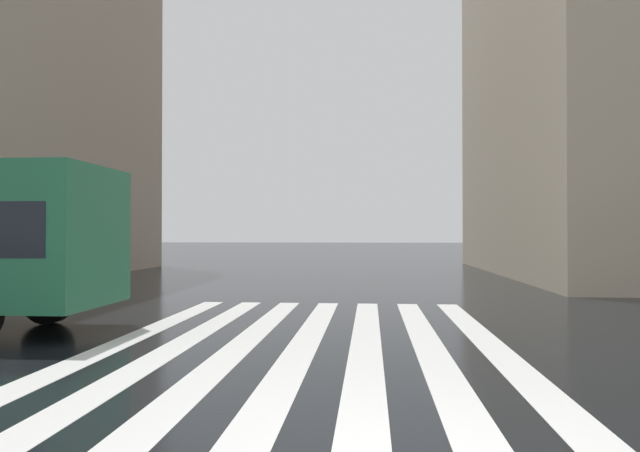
# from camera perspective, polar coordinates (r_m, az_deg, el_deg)

# --- Properties ---
(zebra_crossing) EXTENTS (13.00, 6.50, 0.01)m
(zebra_crossing) POSITION_cam_1_polar(r_m,az_deg,el_deg) (8.83, -2.24, -12.46)
(zebra_crossing) COLOR silver
(zebra_crossing) RESTS_ON ground_plane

